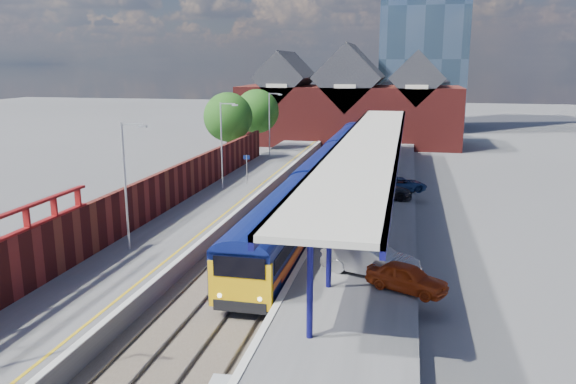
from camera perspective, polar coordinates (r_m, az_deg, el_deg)
name	(u,v)px	position (r m, az deg, el deg)	size (l,w,h in m)	color
ground	(316,184)	(52.77, 2.88, 0.85)	(240.00, 240.00, 0.00)	#5B5B5E
ballast_bed	(295,210)	(43.18, 0.73, -1.81)	(6.00, 76.00, 0.06)	#473D33
rails	(295,209)	(43.16, 0.73, -1.69)	(4.51, 76.00, 0.14)	slate
left_platform	(227,200)	(44.45, -6.24, -0.83)	(5.00, 76.00, 1.00)	#565659
right_platform	(374,208)	(42.33, 8.72, -1.60)	(6.00, 76.00, 1.00)	#565659
coping_left	(255,195)	(43.66, -3.32, -0.32)	(0.30, 76.00, 0.05)	silver
coping_right	(336,199)	(42.45, 4.90, -0.73)	(0.30, 76.00, 0.05)	silver
yellow_line	(248,195)	(43.82, -4.08, -0.31)	(0.14, 76.00, 0.01)	yellow
train	(337,156)	(55.48, 5.00, 3.64)	(2.92, 65.92, 3.45)	#0C1658
canopy	(371,141)	(43.37, 8.41, 5.15)	(4.50, 52.00, 4.48)	#0E0E52
lamp_post_b	(127,178)	(31.24, -16.02, 1.34)	(1.48, 0.18, 7.00)	#A5A8AA
lamp_post_c	(223,140)	(45.77, -6.62, 5.28)	(1.48, 0.18, 7.00)	#A5A8AA
lamp_post_d	(271,121)	(61.03, -1.78, 7.24)	(1.48, 0.18, 7.00)	#A5A8AA
platform_sign	(247,164)	(47.59, -4.22, 2.81)	(0.55, 0.08, 2.50)	#A5A8AA
brick_wall	(160,192)	(39.11, -12.90, -0.04)	(0.35, 50.00, 3.86)	maroon
station_building	(349,105)	(79.57, 6.24, 8.81)	(30.00, 12.12, 13.78)	maroon
glass_tower	(425,8)	(101.39, 13.75, 17.74)	(14.20, 14.20, 40.30)	#425C71
tree_near	(229,119)	(60.09, -5.99, 7.43)	(5.20, 5.20, 8.10)	#382314
tree_far	(258,113)	(67.44, -3.05, 8.07)	(5.20, 5.20, 8.10)	#382314
parked_car_red	(407,277)	(25.97, 11.99, -8.49)	(1.49, 3.69, 1.26)	#A12F0D
parked_car_silver	(371,259)	(27.57, 8.40, -6.76)	(1.63, 4.67, 1.54)	#9B9B9F
parked_car_dark	(381,190)	(43.08, 9.45, 0.23)	(1.88, 4.64, 1.35)	black
parked_car_blue	(401,184)	(45.86, 11.44, 0.78)	(1.88, 4.08, 1.13)	navy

